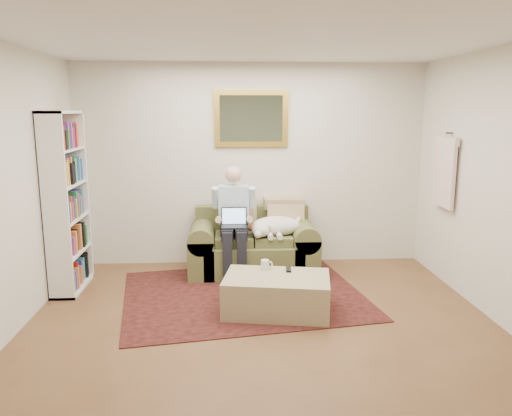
{
  "coord_description": "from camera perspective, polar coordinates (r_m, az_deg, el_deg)",
  "views": [
    {
      "loc": [
        -0.32,
        -3.96,
        2.01
      ],
      "look_at": [
        0.0,
        1.4,
        0.95
      ],
      "focal_mm": 35.0,
      "sensor_mm": 36.0,
      "label": 1
    }
  ],
  "objects": [
    {
      "name": "bookshelf",
      "position": [
        5.93,
        -20.85,
        0.62
      ],
      "size": [
        0.28,
        0.8,
        2.0
      ],
      "primitive_type": null,
      "color": "white",
      "rests_on": "room_shell"
    },
    {
      "name": "tv_remote",
      "position": [
        5.2,
        3.74,
        -7.02
      ],
      "size": [
        0.06,
        0.15,
        0.02
      ],
      "primitive_type": "cube",
      "rotation": [
        0.0,
        0.0,
        -0.1
      ],
      "color": "black",
      "rests_on": "ottoman"
    },
    {
      "name": "coffee_mug",
      "position": [
        5.22,
        1.03,
        -6.49
      ],
      "size": [
        0.08,
        0.08,
        0.1
      ],
      "primitive_type": "cylinder",
      "color": "white",
      "rests_on": "ottoman"
    },
    {
      "name": "sleeping_dog",
      "position": [
        6.14,
        2.34,
        -2.06
      ],
      "size": [
        0.65,
        0.41,
        0.24
      ],
      "primitive_type": null,
      "color": "white",
      "rests_on": "sofa"
    },
    {
      "name": "laptop",
      "position": [
        5.97,
        -2.52,
        -1.54
      ],
      "size": [
        0.31,
        0.24,
        0.22
      ],
      "color": "black",
      "rests_on": "seated_man"
    },
    {
      "name": "seated_man",
      "position": [
        6.03,
        -2.53,
        -1.71
      ],
      "size": [
        0.52,
        0.74,
        1.33
      ],
      "primitive_type": null,
      "color": "#8CB7D8",
      "rests_on": "sofa"
    },
    {
      "name": "rug",
      "position": [
        5.59,
        -1.46,
        -9.85
      ],
      "size": [
        2.85,
        2.43,
        0.01
      ],
      "primitive_type": "cube",
      "rotation": [
        0.0,
        0.0,
        0.16
      ],
      "color": "black",
      "rests_on": "room_shell"
    },
    {
      "name": "wall_mirror",
      "position": [
        6.44,
        -0.56,
        10.2
      ],
      "size": [
        0.94,
        0.04,
        0.72
      ],
      "color": "gold",
      "rests_on": "room_shell"
    },
    {
      "name": "sofa",
      "position": [
        6.28,
        -0.35,
        -4.88
      ],
      "size": [
        1.58,
        0.8,
        0.95
      ],
      "color": "brown",
      "rests_on": "room_shell"
    },
    {
      "name": "room_shell",
      "position": [
        4.38,
        0.78,
        1.85
      ],
      "size": [
        4.51,
        5.0,
        2.61
      ],
      "color": "brown",
      "rests_on": "ground"
    },
    {
      "name": "ottoman",
      "position": [
        5.09,
        2.39,
        -9.82
      ],
      "size": [
        1.14,
        0.83,
        0.38
      ],
      "primitive_type": "cube",
      "rotation": [
        0.0,
        0.0,
        -0.17
      ],
      "color": "tan",
      "rests_on": "room_shell"
    },
    {
      "name": "hanging_shirt",
      "position": [
        6.14,
        20.8,
        4.27
      ],
      "size": [
        0.06,
        0.52,
        0.9
      ],
      "primitive_type": null,
      "color": "#FDE1D1",
      "rests_on": "room_shell"
    }
  ]
}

